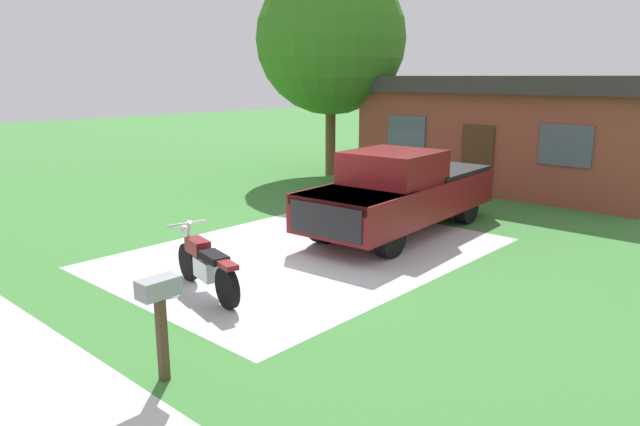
{
  "coord_description": "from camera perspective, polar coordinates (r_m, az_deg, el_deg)",
  "views": [
    {
      "loc": [
        7.79,
        -8.19,
        3.48
      ],
      "look_at": [
        0.41,
        -0.07,
        0.9
      ],
      "focal_mm": 32.66,
      "sensor_mm": 36.0,
      "label": 1
    }
  ],
  "objects": [
    {
      "name": "motorcycle",
      "position": [
        9.73,
        -11.12,
        -5.05
      ],
      "size": [
        2.18,
        0.86,
        1.09
      ],
      "color": "black",
      "rests_on": "ground"
    },
    {
      "name": "pickup_truck",
      "position": [
        13.34,
        8.08,
        2.18
      ],
      "size": [
        2.37,
        5.74,
        1.9
      ],
      "color": "black",
      "rests_on": "ground"
    },
    {
      "name": "shade_tree",
      "position": [
        21.09,
        1.07,
        16.66
      ],
      "size": [
        5.22,
        5.22,
        7.36
      ],
      "color": "brown",
      "rests_on": "ground"
    },
    {
      "name": "ground_plane",
      "position": [
        11.83,
        -1.25,
        -3.89
      ],
      "size": [
        80.0,
        80.0,
        0.0
      ],
      "primitive_type": "plane",
      "color": "#3B7C35"
    },
    {
      "name": "driveway_pad",
      "position": [
        11.82,
        -1.25,
        -3.88
      ],
      "size": [
        5.53,
        7.66,
        0.01
      ],
      "primitive_type": "cube",
      "color": "#BEBEBE",
      "rests_on": "ground"
    },
    {
      "name": "neighbor_house",
      "position": [
        20.09,
        18.6,
        7.73
      ],
      "size": [
        9.6,
        5.6,
        3.5
      ],
      "color": "brown",
      "rests_on": "ground"
    },
    {
      "name": "mailbox",
      "position": [
        6.96,
        -15.44,
        -8.36
      ],
      "size": [
        0.26,
        0.48,
        1.26
      ],
      "color": "#4C3823",
      "rests_on": "ground"
    }
  ]
}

